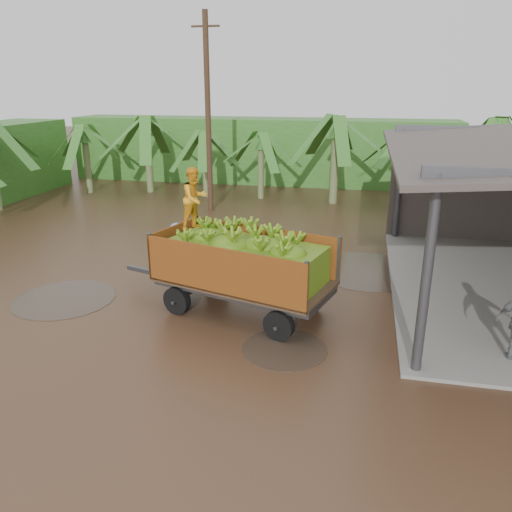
{
  "coord_description": "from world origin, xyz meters",
  "views": [
    {
      "loc": [
        4.01,
        -12.84,
        5.45
      ],
      "look_at": [
        1.5,
        -1.2,
        1.34
      ],
      "focal_mm": 35.0,
      "sensor_mm": 36.0,
      "label": 1
    }
  ],
  "objects": [
    {
      "name": "utility_pole",
      "position": [
        -2.68,
        8.39,
        4.2
      ],
      "size": [
        1.2,
        0.24,
        8.3
      ],
      "color": "#47301E",
      "rests_on": "ground"
    },
    {
      "name": "banana_trailer",
      "position": [
        1.26,
        -1.69,
        1.3
      ],
      "size": [
        6.0,
        3.2,
        3.53
      ],
      "rotation": [
        0.0,
        0.0,
        -0.29
      ],
      "color": "#9C5216",
      "rests_on": "ground"
    },
    {
      "name": "hedge_north",
      "position": [
        -2.0,
        16.0,
        1.8
      ],
      "size": [
        22.0,
        3.0,
        3.6
      ],
      "primitive_type": "cube",
      "color": "#2D661E",
      "rests_on": "ground"
    },
    {
      "name": "ground",
      "position": [
        0.0,
        0.0,
        0.0
      ],
      "size": [
        100.0,
        100.0,
        0.0
      ],
      "primitive_type": "plane",
      "color": "black",
      "rests_on": "ground"
    },
    {
      "name": "man_blue",
      "position": [
        -0.9,
        -0.46,
        0.94
      ],
      "size": [
        0.78,
        0.62,
        1.88
      ],
      "primitive_type": "imported",
      "rotation": [
        0.0,
        0.0,
        2.87
      ],
      "color": "#7290D0",
      "rests_on": "ground"
    },
    {
      "name": "banana_plants",
      "position": [
        -4.23,
        7.42,
        1.89
      ],
      "size": [
        25.21,
        20.56,
        4.21
      ],
      "color": "#2D661E",
      "rests_on": "ground"
    }
  ]
}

